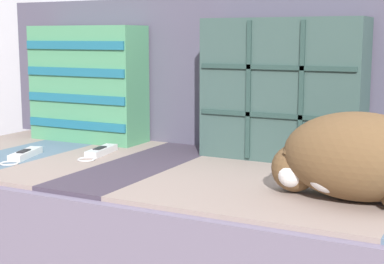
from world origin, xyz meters
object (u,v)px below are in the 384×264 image
(couch, at_px, (248,245))
(game_remote_far, at_px, (100,152))
(sleeping_cat, at_px, (352,158))
(throw_pillow_striped, at_px, (88,84))
(game_remote_near, at_px, (24,155))
(throw_pillow_quilted, at_px, (283,90))

(couch, xyz_separation_m, game_remote_far, (-0.45, -0.00, 0.20))
(couch, bearing_deg, sleeping_cat, -27.13)
(throw_pillow_striped, xyz_separation_m, game_remote_near, (0.01, -0.31, -0.17))
(couch, bearing_deg, game_remote_far, -179.83)
(couch, distance_m, game_remote_far, 0.49)
(game_remote_near, height_order, game_remote_far, same)
(couch, height_order, throw_pillow_striped, throw_pillow_striped)
(couch, distance_m, sleeping_cat, 0.42)
(game_remote_near, bearing_deg, throw_pillow_quilted, 26.21)
(throw_pillow_quilted, bearing_deg, throw_pillow_striped, -179.96)
(couch, xyz_separation_m, throw_pillow_quilted, (0.02, 0.18, 0.38))
(sleeping_cat, bearing_deg, couch, 152.87)
(couch, relative_size, throw_pillow_striped, 5.34)
(couch, height_order, throw_pillow_quilted, throw_pillow_quilted)
(sleeping_cat, height_order, game_remote_far, sleeping_cat)
(game_remote_far, bearing_deg, game_remote_near, -140.48)
(couch, height_order, game_remote_near, game_remote_near)
(throw_pillow_striped, xyz_separation_m, game_remote_far, (0.17, -0.18, -0.17))
(game_remote_near, distance_m, game_remote_far, 0.21)
(couch, height_order, sleeping_cat, sleeping_cat)
(throw_pillow_striped, relative_size, game_remote_near, 1.95)
(throw_pillow_striped, bearing_deg, sleeping_cat, -19.55)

